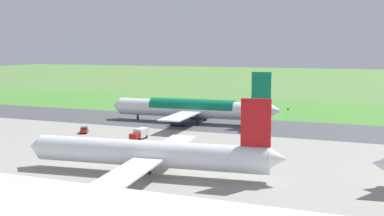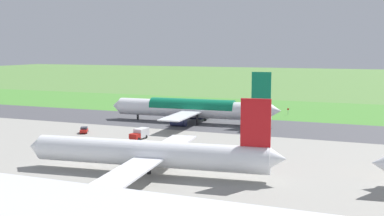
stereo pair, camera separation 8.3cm
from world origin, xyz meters
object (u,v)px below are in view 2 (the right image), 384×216
Objects in this scene: no_stopping_sign at (288,111)px; traffic_cone_orange at (270,113)px; airliner_main at (193,109)px; service_truck_baggage at (140,134)px; service_car_followme at (84,130)px; airliner_parked_mid at (150,153)px.

no_stopping_sign reaches higher than traffic_cone_orange.
airliner_main reaches higher than service_truck_baggage.
no_stopping_sign is at bearing -131.38° from airliner_main.
airliner_main is 34.33m from service_car_followme.
airliner_parked_mid reaches higher than service_car_followme.
airliner_main is 23.36× the size of no_stopping_sign.
airliner_parked_mid is 21.19× the size of no_stopping_sign.
service_truck_baggage is (17.37, -28.64, -2.51)m from airliner_parked_mid.
airliner_main is at bearing 57.67° from traffic_cone_orange.
no_stopping_sign is (-23.87, -27.09, -2.97)m from airliner_main.
traffic_cone_orange is at bearing -92.04° from airliner_parked_mid.
airliner_parked_mid is (-14.59, 57.85, -0.44)m from airliner_main.
airliner_parked_mid is 8.17× the size of service_truck_baggage.
airliner_main reaches higher than no_stopping_sign.
service_car_followme is 70.22m from no_stopping_sign.
airliner_parked_mid is 10.78× the size of service_car_followme.
airliner_main is at bearing -95.44° from service_truck_baggage.
airliner_parked_mid is at bearing 87.96° from traffic_cone_orange.
service_truck_baggage is 1.32× the size of service_car_followme.
service_truck_baggage reaches higher than traffic_cone_orange.
service_truck_baggage is 10.92× the size of traffic_cone_orange.
no_stopping_sign is at bearing -115.33° from service_truck_baggage.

